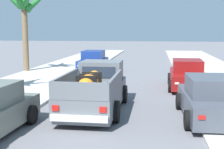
{
  "coord_description": "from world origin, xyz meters",
  "views": [
    {
      "loc": [
        1.59,
        -3.7,
        3.16
      ],
      "look_at": [
        -0.29,
        9.62,
        1.2
      ],
      "focal_mm": 49.81,
      "sensor_mm": 36.0,
      "label": 1
    }
  ],
  "objects_px": {
    "pickup_truck": "(96,90)",
    "car_right_far": "(93,61)",
    "car_left_mid": "(210,100)",
    "car_right_near": "(187,75)",
    "palm_tree_right_fore": "(25,4)"
  },
  "relations": [
    {
      "from": "car_right_near",
      "to": "car_right_far",
      "type": "relative_size",
      "value": 1.01
    },
    {
      "from": "car_right_near",
      "to": "car_right_far",
      "type": "bearing_deg",
      "value": 134.95
    },
    {
      "from": "car_right_near",
      "to": "car_right_far",
      "type": "height_order",
      "value": "same"
    },
    {
      "from": "pickup_truck",
      "to": "car_left_mid",
      "type": "height_order",
      "value": "pickup_truck"
    },
    {
      "from": "car_right_near",
      "to": "car_left_mid",
      "type": "bearing_deg",
      "value": -88.06
    },
    {
      "from": "pickup_truck",
      "to": "car_right_far",
      "type": "bearing_deg",
      "value": 101.85
    },
    {
      "from": "car_right_far",
      "to": "palm_tree_right_fore",
      "type": "relative_size",
      "value": 0.69
    },
    {
      "from": "car_left_mid",
      "to": "palm_tree_right_fore",
      "type": "height_order",
      "value": "palm_tree_right_fore"
    },
    {
      "from": "car_right_near",
      "to": "car_left_mid",
      "type": "xyz_separation_m",
      "value": [
        0.2,
        -5.95,
        0.0
      ]
    },
    {
      "from": "car_left_mid",
      "to": "palm_tree_right_fore",
      "type": "distance_m",
      "value": 16.25
    },
    {
      "from": "car_right_far",
      "to": "car_right_near",
      "type": "bearing_deg",
      "value": -45.05
    },
    {
      "from": "car_right_near",
      "to": "car_right_far",
      "type": "distance_m",
      "value": 9.17
    },
    {
      "from": "pickup_truck",
      "to": "car_right_far",
      "type": "distance_m",
      "value": 11.98
    },
    {
      "from": "pickup_truck",
      "to": "car_right_far",
      "type": "relative_size",
      "value": 1.22
    },
    {
      "from": "car_left_mid",
      "to": "car_right_far",
      "type": "xyz_separation_m",
      "value": [
        -6.68,
        12.44,
        0.0
      ]
    }
  ]
}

